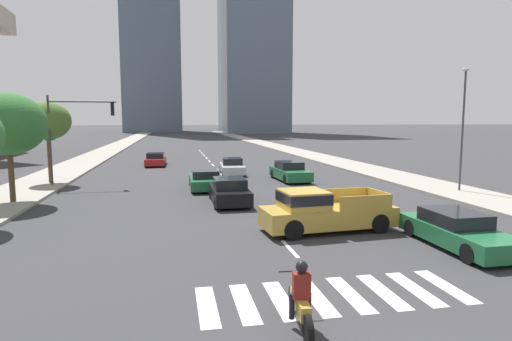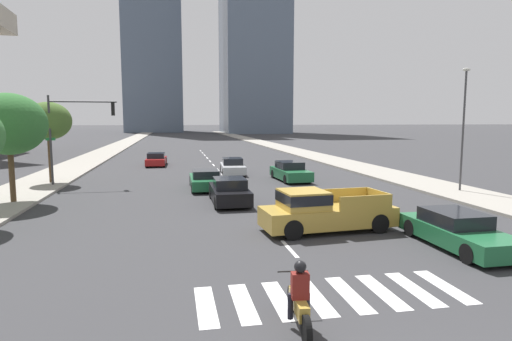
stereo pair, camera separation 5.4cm
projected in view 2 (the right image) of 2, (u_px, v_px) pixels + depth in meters
The scene contains 17 objects.
sidewalk_east at pixel (368, 170), 37.23m from camera, with size 4.00×260.00×0.15m, color gray.
sidewalk_west at pixel (53, 177), 32.35m from camera, with size 4.00×260.00×0.15m, color gray.
crosswalk_near at pixel (332, 295), 10.65m from camera, with size 6.75×2.32×0.01m.
lane_divider_center at pixel (218, 169), 37.95m from camera, with size 0.14×50.00×0.01m.
motorcycle_third at pixel (299, 301), 8.96m from camera, with size 0.70×2.11×1.49m.
pickup_truck at pixel (322, 211), 16.75m from camera, with size 5.39×2.33×1.67m.
sedan_green_0 at pixel (205, 180), 27.22m from camera, with size 1.91×4.57×1.23m.
sedan_green_1 at pixel (290, 172), 31.00m from camera, with size 2.09×4.71×1.38m.
sedan_red_2 at pixel (156, 160), 41.16m from camera, with size 1.95×4.49×1.25m.
sedan_black_3 at pixel (229, 191), 22.51m from camera, with size 1.88×4.46×1.36m.
sedan_green_4 at pixel (457, 231), 14.69m from camera, with size 1.86×4.73×1.23m.
sedan_silver_5 at pixel (233, 167), 34.73m from camera, with size 2.03×4.63×1.30m.
traffic_signal_far at pixel (75, 124), 27.92m from camera, with size 4.53×0.28×5.83m.
street_lamp_east at pixel (464, 120), 25.33m from camera, with size 0.50×0.24×7.28m.
street_tree_second at pixel (8, 124), 21.77m from camera, with size 3.73×3.73×5.61m.
street_tree_third at pixel (48, 121), 28.75m from camera, with size 3.00×3.00×5.46m.
office_tower_center_skyline at pixel (253, 1), 143.77m from camera, with size 21.05×26.72×89.81m.
Camera 2 is at (-3.81, -4.43, 4.37)m, focal length 29.86 mm.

